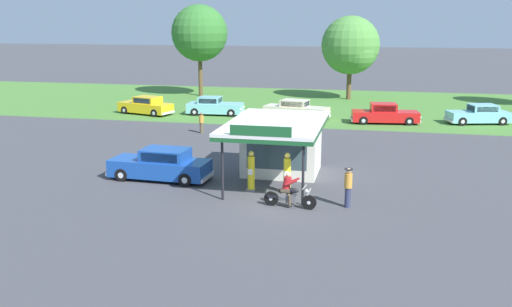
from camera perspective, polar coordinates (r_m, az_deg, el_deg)
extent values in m
plane|color=#424247|center=(24.72, 2.04, -5.16)|extent=(300.00, 300.00, 0.00)
cube|color=#477A33|center=(53.80, 7.85, 4.94)|extent=(120.00, 24.00, 0.01)
cube|color=silver|center=(29.36, 2.68, 0.82)|extent=(3.83, 3.24, 2.93)
cube|color=#384C56|center=(27.81, 2.12, 0.23)|extent=(3.07, 0.05, 1.88)
cube|color=silver|center=(27.28, 2.06, 3.16)|extent=(4.53, 7.41, 0.16)
cube|color=#195128|center=(27.31, 2.06, 2.79)|extent=(4.53, 7.41, 0.18)
cube|color=#195128|center=(23.68, 0.46, 2.32)|extent=(2.68, 0.08, 0.44)
cylinder|color=black|center=(24.16, 4.85, -2.00)|extent=(0.12, 0.12, 2.93)
cylinder|color=black|center=(24.88, -3.47, -1.53)|extent=(0.12, 0.12, 2.93)
cube|color=slate|center=(26.52, -0.50, -3.73)|extent=(0.44, 0.44, 0.10)
cylinder|color=yellow|center=(26.28, -0.50, -1.98)|extent=(0.34, 0.34, 1.58)
cube|color=white|center=(26.09, -0.59, -1.91)|extent=(0.22, 0.02, 0.28)
sphere|color=#EACC4C|center=(26.05, -0.51, 0.00)|extent=(0.26, 0.26, 0.26)
cube|color=slate|center=(26.21, 3.19, -3.96)|extent=(0.44, 0.44, 0.10)
cylinder|color=yellow|center=(25.97, 3.21, -2.20)|extent=(0.34, 0.34, 1.58)
cube|color=white|center=(25.78, 3.15, -2.14)|extent=(0.22, 0.02, 0.28)
sphere|color=#EACC4C|center=(25.73, 3.24, -0.21)|extent=(0.26, 0.26, 0.26)
cylinder|color=black|center=(23.97, 5.46, -5.01)|extent=(0.65, 0.17, 0.64)
cylinder|color=silver|center=(23.97, 5.46, -5.01)|extent=(0.17, 0.14, 0.16)
cylinder|color=black|center=(24.38, 1.56, -4.64)|extent=(0.65, 0.17, 0.64)
cylinder|color=silver|center=(24.38, 1.56, -4.64)|extent=(0.17, 0.14, 0.16)
ellipsoid|color=black|center=(24.00, 3.74, -3.81)|extent=(0.58, 0.30, 0.24)
cube|color=#59595E|center=(24.12, 3.61, -4.61)|extent=(0.46, 0.28, 0.36)
cube|color=black|center=(24.10, 2.93, -3.87)|extent=(0.50, 0.31, 0.10)
cylinder|color=silver|center=(23.91, 5.24, -4.36)|extent=(0.37, 0.11, 0.71)
cylinder|color=silver|center=(23.82, 4.98, -3.46)|extent=(0.11, 0.70, 0.04)
sphere|color=silver|center=(23.84, 5.21, -3.85)|extent=(0.16, 0.16, 0.16)
cube|color=black|center=(24.33, 1.68, -4.38)|extent=(0.46, 0.22, 0.12)
cylinder|color=silver|center=(24.39, 2.78, -4.74)|extent=(0.71, 0.15, 0.18)
cube|color=brown|center=(24.06, 3.09, -3.75)|extent=(0.43, 0.38, 0.14)
cylinder|color=brown|center=(24.28, 3.64, -4.58)|extent=(0.14, 0.24, 0.56)
cylinder|color=brown|center=(23.99, 3.44, -4.81)|extent=(0.14, 0.24, 0.56)
cylinder|color=#B21E23|center=(23.96, 3.20, -3.03)|extent=(0.44, 0.36, 0.60)
sphere|color=tan|center=(23.84, 3.35, -2.19)|extent=(0.22, 0.22, 0.22)
cylinder|color=#B21E23|center=(24.07, 3.88, -2.77)|extent=(0.54, 0.14, 0.31)
cylinder|color=#B21E23|center=(23.70, 3.63, -3.03)|extent=(0.54, 0.14, 0.31)
cube|color=#19479E|center=(28.68, -9.83, -1.45)|extent=(5.13, 2.04, 0.85)
cube|color=#19479E|center=(28.36, -9.27, -0.10)|extent=(2.35, 1.69, 0.59)
cube|color=#283847|center=(28.84, -11.30, 0.04)|extent=(0.11, 1.41, 0.47)
cube|color=#283847|center=(27.68, -9.93, -0.46)|extent=(1.93, 0.12, 0.45)
cube|color=#283847|center=(29.06, -8.65, 0.25)|extent=(1.93, 0.12, 0.45)
cube|color=silver|center=(29.90, -14.26, -1.66)|extent=(0.20, 1.72, 0.18)
cube|color=silver|center=(27.80, -5.01, -2.43)|extent=(0.20, 1.72, 0.18)
sphere|color=white|center=(29.33, -14.87, -1.29)|extent=(0.18, 0.18, 0.18)
sphere|color=white|center=(30.30, -13.79, -0.75)|extent=(0.18, 0.18, 0.18)
cylinder|color=black|center=(28.78, -13.62, -2.15)|extent=(0.67, 0.23, 0.66)
cylinder|color=silver|center=(28.78, -13.62, -2.15)|extent=(0.31, 0.23, 0.30)
cylinder|color=black|center=(30.22, -12.10, -1.32)|extent=(0.67, 0.23, 0.66)
cylinder|color=silver|center=(30.22, -12.10, -1.32)|extent=(0.31, 0.23, 0.30)
cylinder|color=black|center=(27.33, -7.27, -2.70)|extent=(0.67, 0.23, 0.66)
cylinder|color=silver|center=(27.33, -7.27, -2.70)|extent=(0.31, 0.23, 0.30)
cylinder|color=black|center=(28.84, -6.01, -1.80)|extent=(0.67, 0.23, 0.66)
cylinder|color=silver|center=(28.84, -6.01, -1.80)|extent=(0.31, 0.23, 0.30)
cube|color=#7AC6D1|center=(46.97, 21.80, 3.55)|extent=(4.94, 2.96, 0.78)
cube|color=#7AC6D1|center=(47.01, 22.25, 4.34)|extent=(2.31, 2.07, 0.55)
cube|color=#283847|center=(46.62, 21.18, 4.37)|extent=(0.41, 1.40, 0.44)
cube|color=#283847|center=(46.30, 22.66, 4.18)|extent=(1.62, 0.45, 0.42)
cube|color=#283847|center=(47.72, 21.86, 4.50)|extent=(1.62, 0.45, 0.42)
cube|color=silver|center=(46.10, 19.11, 3.26)|extent=(0.56, 1.72, 0.18)
cube|color=silver|center=(48.01, 24.33, 3.19)|extent=(0.56, 1.72, 0.18)
sphere|color=white|center=(45.51, 19.40, 3.51)|extent=(0.18, 0.18, 0.18)
sphere|color=white|center=(46.59, 18.87, 3.77)|extent=(0.18, 0.18, 0.18)
cylinder|color=black|center=(45.60, 20.40, 3.09)|extent=(0.69, 0.36, 0.66)
cylinder|color=silver|center=(45.60, 20.40, 3.09)|extent=(0.34, 0.29, 0.30)
cylinder|color=black|center=(47.17, 19.61, 3.48)|extent=(0.69, 0.36, 0.66)
cylinder|color=silver|center=(47.17, 19.61, 3.48)|extent=(0.34, 0.29, 0.30)
cylinder|color=black|center=(46.91, 23.95, 3.05)|extent=(0.69, 0.36, 0.66)
cylinder|color=silver|center=(46.91, 23.95, 3.05)|extent=(0.34, 0.29, 0.30)
cylinder|color=black|center=(48.43, 23.07, 3.43)|extent=(0.69, 0.36, 0.66)
cylinder|color=silver|center=(48.43, 23.07, 3.43)|extent=(0.34, 0.29, 0.30)
cube|color=beige|center=(45.99, 4.14, 4.32)|extent=(5.52, 2.75, 0.83)
cube|color=beige|center=(45.93, 3.98, 5.17)|extent=(2.38, 1.94, 0.53)
cube|color=#283847|center=(45.60, 5.22, 5.09)|extent=(0.30, 1.37, 0.43)
cube|color=#283847|center=(46.65, 4.30, 5.30)|extent=(1.78, 0.37, 0.40)
cube|color=#283847|center=(45.22, 3.66, 5.05)|extent=(1.78, 0.37, 0.40)
cube|color=silver|center=(45.24, 7.34, 3.72)|extent=(0.44, 1.68, 0.18)
cube|color=silver|center=(46.97, 1.06, 4.19)|extent=(0.44, 1.68, 0.18)
sphere|color=white|center=(45.72, 7.56, 4.24)|extent=(0.18, 0.18, 0.18)
sphere|color=white|center=(44.64, 7.16, 4.03)|extent=(0.18, 0.18, 0.18)
cylinder|color=black|center=(46.26, 6.58, 3.99)|extent=(0.69, 0.32, 0.66)
cylinder|color=silver|center=(46.26, 6.58, 3.99)|extent=(0.33, 0.27, 0.30)
cylinder|color=black|center=(44.70, 5.96, 3.68)|extent=(0.69, 0.32, 0.66)
cylinder|color=silver|center=(44.70, 5.96, 3.68)|extent=(0.33, 0.27, 0.30)
cylinder|color=black|center=(47.41, 2.42, 4.30)|extent=(0.69, 0.32, 0.66)
cylinder|color=silver|center=(47.41, 2.42, 4.30)|extent=(0.33, 0.27, 0.30)
cylinder|color=black|center=(45.89, 1.67, 4.00)|extent=(0.69, 0.32, 0.66)
cylinder|color=silver|center=(45.89, 1.67, 4.00)|extent=(0.33, 0.27, 0.30)
cube|color=gold|center=(49.04, -11.26, 4.66)|extent=(5.09, 3.06, 0.80)
cube|color=gold|center=(48.79, -11.07, 5.43)|extent=(2.44, 2.09, 0.56)
cube|color=#283847|center=(49.44, -11.99, 5.49)|extent=(0.43, 1.35, 0.45)
cube|color=#283847|center=(48.20, -11.66, 5.31)|extent=(1.71, 0.53, 0.43)
cube|color=#283847|center=(49.38, -10.50, 5.55)|extent=(1.71, 0.53, 0.43)
cube|color=silver|center=(50.66, -13.35, 4.51)|extent=(0.59, 1.66, 0.18)
cube|color=silver|center=(47.58, -9.00, 4.14)|extent=(0.59, 1.66, 0.18)
sphere|color=white|center=(50.20, -13.82, 4.77)|extent=(0.18, 0.18, 0.18)
sphere|color=white|center=(51.04, -12.96, 4.96)|extent=(0.18, 0.18, 0.18)
cylinder|color=black|center=(49.51, -13.31, 4.35)|extent=(0.69, 0.38, 0.66)
cylinder|color=silver|center=(49.51, -13.31, 4.35)|extent=(0.35, 0.29, 0.30)
cylinder|color=black|center=(50.75, -12.06, 4.63)|extent=(0.69, 0.38, 0.66)
cylinder|color=silver|center=(50.75, -12.06, 4.63)|extent=(0.35, 0.29, 0.30)
cylinder|color=black|center=(47.42, -10.37, 4.10)|extent=(0.69, 0.38, 0.66)
cylinder|color=silver|center=(47.42, -10.37, 4.10)|extent=(0.35, 0.29, 0.30)
cylinder|color=black|center=(48.71, -9.14, 4.39)|extent=(0.69, 0.38, 0.66)
cylinder|color=silver|center=(48.71, -9.14, 4.39)|extent=(0.35, 0.29, 0.30)
cube|color=red|center=(44.92, 13.09, 3.76)|extent=(5.30, 2.38, 0.78)
cube|color=red|center=(44.79, 12.93, 4.65)|extent=(2.14, 1.78, 0.62)
cube|color=#283847|center=(44.92, 14.16, 4.60)|extent=(0.21, 1.37, 0.50)
cube|color=#283847|center=(45.53, 12.81, 4.79)|extent=(1.66, 0.24, 0.47)
cube|color=#283847|center=(44.04, 13.06, 4.49)|extent=(1.66, 0.24, 0.47)
cube|color=silver|center=(45.38, 16.32, 3.31)|extent=(0.33, 1.68, 0.18)
cube|color=silver|center=(44.68, 9.77, 3.51)|extent=(0.33, 1.68, 0.18)
sphere|color=white|center=(45.88, 16.23, 3.82)|extent=(0.18, 0.18, 0.18)
sphere|color=white|center=(44.79, 16.49, 3.58)|extent=(0.18, 0.18, 0.18)
cylinder|color=black|center=(46.02, 15.09, 3.57)|extent=(0.68, 0.28, 0.66)
cylinder|color=silver|center=(46.02, 15.09, 3.57)|extent=(0.32, 0.25, 0.30)
cylinder|color=black|center=(44.43, 15.44, 3.20)|extent=(0.68, 0.28, 0.66)
cylinder|color=silver|center=(44.43, 15.44, 3.20)|extent=(0.32, 0.25, 0.30)
cylinder|color=black|center=(45.56, 10.77, 3.70)|extent=(0.68, 0.28, 0.66)
cylinder|color=silver|center=(45.56, 10.77, 3.70)|extent=(0.32, 0.25, 0.30)
cylinder|color=black|center=(43.95, 10.96, 3.33)|extent=(0.68, 0.28, 0.66)
cylinder|color=silver|center=(43.95, 10.96, 3.33)|extent=(0.32, 0.25, 0.30)
cube|color=#7AC6D1|center=(47.93, -4.20, 4.69)|extent=(4.74, 2.13, 0.82)
cube|color=#7AC6D1|center=(47.94, -4.74, 5.50)|extent=(1.90, 1.77, 0.53)
cube|color=#283847|center=(47.73, -3.70, 5.48)|extent=(0.11, 1.49, 0.42)
cube|color=#283847|center=(48.73, -4.50, 5.63)|extent=(1.55, 0.10, 0.40)
cube|color=#283847|center=(47.15, -4.99, 5.36)|extent=(1.55, 0.10, 0.40)
cube|color=silver|center=(47.47, -1.42, 4.28)|extent=(0.20, 1.82, 0.18)
cube|color=silver|center=(48.59, -6.90, 4.41)|extent=(0.20, 1.82, 0.18)
sphere|color=white|center=(48.01, -1.27, 4.79)|extent=(0.18, 0.18, 0.18)
sphere|color=white|center=(46.82, -1.55, 4.56)|extent=(0.18, 0.18, 0.18)
cylinder|color=black|center=(48.48, -2.12, 4.51)|extent=(0.67, 0.23, 0.66)
cylinder|color=silver|center=(48.48, -2.12, 4.51)|extent=(0.31, 0.23, 0.30)
cylinder|color=black|center=(46.75, -2.57, 4.17)|extent=(0.67, 0.23, 0.66)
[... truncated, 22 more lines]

